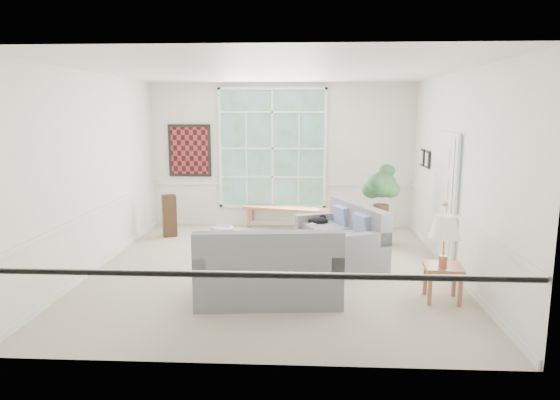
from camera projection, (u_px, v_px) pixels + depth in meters
The scene contains 24 objects.
floor at pixel (273, 269), 7.78m from camera, with size 5.50×6.00×0.01m, color #ABA38C.
ceiling at pixel (272, 71), 7.26m from camera, with size 5.50×6.00×0.02m, color white.
wall_back at pixel (282, 156), 10.47m from camera, with size 5.50×0.02×3.00m, color white.
wall_front at pixel (251, 213), 4.57m from camera, with size 5.50×0.02×3.00m, color white.
wall_left at pixel (94, 172), 7.66m from camera, with size 0.02×6.00×3.00m, color white.
wall_right at pixel (458, 174), 7.38m from camera, with size 0.02×6.00×3.00m, color white.
window_back at pixel (272, 148), 10.41m from camera, with size 2.30×0.08×2.40m, color white.
entry_door at pixel (442, 197), 8.05m from camera, with size 0.08×0.90×2.10m, color white.
door_sidelight at pixel (454, 198), 7.42m from camera, with size 0.08×0.26×1.90m, color white.
wall_art at pixel (190, 151), 10.50m from camera, with size 0.90×0.06×1.10m, color maroon.
wall_frame_near at pixel (427, 159), 9.09m from camera, with size 0.04×0.26×0.32m, color black.
wall_frame_far at pixel (422, 157), 9.49m from camera, with size 0.04×0.26×0.32m, color black.
loveseat_right at pixel (339, 233), 8.10m from camera, with size 0.88×1.71×0.92m, color slate.
loveseat_front at pixel (268, 262), 6.43m from camera, with size 1.83×0.95×0.99m, color slate.
coffee_table at pixel (274, 251), 8.06m from camera, with size 1.04×0.57×0.39m, color #A55C3E.
pewter_bowl at pixel (278, 238), 7.96m from camera, with size 0.28×0.28×0.07m, color #A4A4A9.
window_bench at pixel (289, 218), 10.34m from camera, with size 1.93×0.37×0.45m, color #A55C3E.
end_table at pixel (377, 231), 9.13m from camera, with size 0.51×0.51×0.51m, color #A55C3E.
houseplant at pixel (381, 191), 8.93m from camera, with size 0.58×0.58×0.99m, color #2C5830, non-canonical shape.
side_table at pixel (442, 283), 6.42m from camera, with size 0.46×0.46×0.47m, color #A55C3E.
table_lamp at pixel (444, 242), 6.26m from camera, with size 0.39×0.39×0.67m, color silver, non-canonical shape.
pet_bed at pixel (222, 230), 10.01m from camera, with size 0.46×0.46×0.14m, color gray.
floor_speaker at pixel (169, 216), 9.71m from camera, with size 0.26×0.20×0.82m, color #3B2717.
cat at pixel (318, 221), 8.60m from camera, with size 0.35×0.25×0.17m, color black.
Camera 1 is at (0.49, -7.46, 2.42)m, focal length 32.00 mm.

